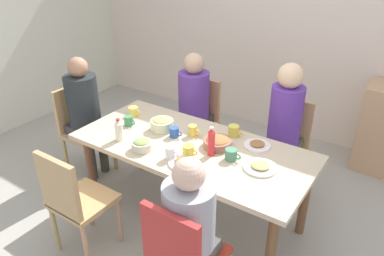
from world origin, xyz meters
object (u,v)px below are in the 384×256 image
chair_1 (198,116)px  person_2 (190,224)px  cup_3 (129,121)px  bowl_0 (162,124)px  plate_2 (257,145)px  bowl_1 (217,142)px  cup_1 (193,131)px  cup_6 (189,151)px  chair_0 (74,199)px  person_1 (193,101)px  plate_1 (260,167)px  chair_2 (182,256)px  cup_0 (171,153)px  plate_0 (183,163)px  cup_5 (134,111)px  bottle_0 (119,130)px  dining_table (192,154)px  cup_4 (231,154)px  chair_4 (81,125)px  chair_3 (285,142)px  person_4 (84,108)px  bowl_2 (142,145)px  person_3 (284,121)px  cup_2 (175,132)px  cup_7 (234,131)px  bottle_1 (211,142)px

chair_1 → person_2: bearing=-58.3°
cup_3 → bowl_0: bearing=18.3°
plate_2 → bowl_1: size_ratio=0.93×
cup_1 → cup_6: bearing=-62.2°
chair_0 → person_1: 1.55m
person_1 → plate_1: bearing=-34.5°
chair_2 → cup_6: bearing=121.3°
chair_1 → cup_0: (0.46, -1.07, 0.26)m
chair_2 → plate_0: (-0.37, 0.55, 0.22)m
cup_0 → cup_5: size_ratio=0.90×
cup_6 → bottle_0: (-0.60, -0.11, 0.05)m
dining_table → cup_4: (0.36, -0.02, 0.12)m
plate_2 → chair_0: bearing=-130.2°
bowl_1 → cup_5: bearing=176.7°
chair_4 → plate_2: size_ratio=4.29×
plate_0 → cup_0: 0.13m
dining_table → cup_6: cup_6 is taller
chair_3 → person_4: person_4 is taller
chair_2 → bowl_2: (-0.75, 0.54, 0.25)m
chair_2 → person_3: (0.00, 1.54, 0.25)m
bowl_2 → cup_0: size_ratio=1.48×
cup_2 → cup_6: bearing=-34.0°
person_3 → cup_6: bearing=-115.2°
chair_0 → cup_3: chair_0 is taller
plate_1 → bowl_1: bearing=166.9°
cup_5 → chair_1: bearing=68.5°
cup_7 → bottle_1: bearing=-89.9°
chair_2 → bowl_1: (-0.30, 0.90, 0.25)m
person_1 → bowl_2: bearing=-78.9°
chair_0 → cup_0: size_ratio=8.27×
cup_0 → bottle_0: (-0.51, -0.00, 0.04)m
bottle_1 → chair_2: bearing=-70.5°
plate_0 → cup_6: bearing=107.0°
chair_0 → chair_3: 1.89m
chair_3 → person_3: size_ratio=0.70×
chair_0 → chair_2: (0.95, 0.00, 0.00)m
chair_0 → cup_5: bearing=105.4°
person_1 → cup_2: size_ratio=10.57×
cup_6 → bottle_0: bottle_0 is taller
cup_0 → cup_7: size_ratio=0.87×
bottle_0 → bottle_1: (0.73, 0.21, 0.02)m
chair_4 → bowl_2: size_ratio=5.60×
bottle_1 → bottle_0: bearing=-163.7°
dining_table → person_4: person_4 is taller
person_3 → chair_2: bearing=-90.0°
person_4 → cup_7: bearing=12.4°
dining_table → cup_2: 0.23m
cup_3 → cup_7: (0.84, 0.34, 0.00)m
chair_2 → cup_6: 0.82m
bottle_0 → bowl_0: bearing=61.2°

